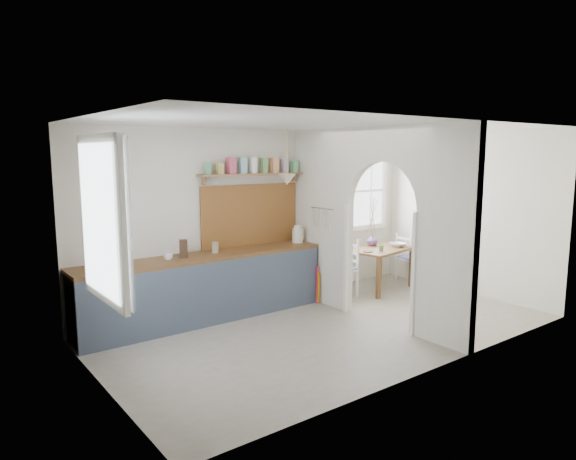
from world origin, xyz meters
TOP-DOWN VIEW (x-y plane):
  - floor at (0.00, 0.00)m, footprint 5.80×3.20m
  - ceiling at (0.00, 0.00)m, footprint 5.80×3.20m
  - walls at (0.00, 0.00)m, footprint 5.81×3.21m
  - partition at (0.70, 0.06)m, footprint 0.12×3.20m
  - kitchen_window at (-2.87, 0.00)m, footprint 0.10×1.16m
  - nook_window at (1.80, 1.56)m, footprint 1.76×0.10m
  - counter at (-1.13, 1.33)m, footprint 3.50×0.60m
  - sink at (-2.43, 1.30)m, footprint 0.40×0.40m
  - backsplash at (-0.20, 1.58)m, footprint 1.65×0.03m
  - shelf at (-0.20, 1.49)m, footprint 1.75×0.20m
  - pendant_lamp at (0.15, 1.15)m, footprint 0.26×0.26m
  - utensil_rail at (0.61, 0.90)m, footprint 0.02×0.50m
  - dining_table at (1.94, 0.97)m, footprint 1.23×0.92m
  - chair_left at (1.10, 1.02)m, footprint 0.45×0.45m
  - chair_right at (2.82, 1.05)m, footprint 0.42×0.42m
  - kettle at (0.47, 1.31)m, footprint 0.24×0.19m
  - mug_a at (-2.23, 1.28)m, footprint 0.16×0.16m
  - mug_b at (-1.66, 1.28)m, footprint 0.13×0.13m
  - knife_block at (-1.41, 1.34)m, footprint 0.15×0.18m
  - jar at (-0.93, 1.35)m, footprint 0.11×0.11m
  - towel_magenta at (0.58, 0.97)m, footprint 0.02×0.03m
  - towel_orange at (0.58, 0.94)m, footprint 0.02×0.03m
  - bowl at (2.28, 0.88)m, footprint 0.28×0.28m
  - table_cup at (1.77, 0.79)m, footprint 0.13×0.13m
  - plate at (1.55, 0.87)m, footprint 0.20×0.20m
  - vase at (2.01, 1.21)m, footprint 0.21×0.21m

SIDE VIEW (x-z plane):
  - floor at x=0.00m, z-range -0.01..0.01m
  - towel_orange at x=0.58m, z-range 0.02..0.48m
  - towel_magenta at x=0.58m, z-range -0.03..0.58m
  - dining_table at x=1.94m, z-range 0.00..0.70m
  - chair_right at x=2.82m, z-range 0.00..0.85m
  - counter at x=-1.13m, z-range 0.01..0.91m
  - chair_left at x=1.10m, z-range 0.00..0.92m
  - plate at x=1.55m, z-range 0.70..0.71m
  - bowl at x=2.28m, z-range 0.70..0.76m
  - table_cup at x=1.77m, z-range 0.70..0.79m
  - vase at x=2.01m, z-range 0.70..0.90m
  - sink at x=-2.43m, z-range 0.88..0.90m
  - mug_b at x=-1.66m, z-range 0.90..0.99m
  - mug_a at x=-2.23m, z-range 0.90..1.01m
  - jar at x=-0.93m, z-range 0.90..1.05m
  - knife_block at x=-1.41m, z-range 0.90..1.13m
  - kettle at x=0.47m, z-range 0.90..1.17m
  - walls at x=0.00m, z-range 0.00..2.60m
  - backsplash at x=-0.20m, z-range 0.90..1.80m
  - utensil_rail at x=0.61m, z-range 1.44..1.46m
  - partition at x=0.70m, z-range 0.15..2.75m
  - nook_window at x=1.80m, z-range 0.95..2.25m
  - kitchen_window at x=-2.87m, z-range 0.90..2.40m
  - pendant_lamp at x=0.15m, z-range 1.80..1.96m
  - shelf at x=-0.20m, z-range 1.90..2.11m
  - ceiling at x=0.00m, z-range 2.60..2.60m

